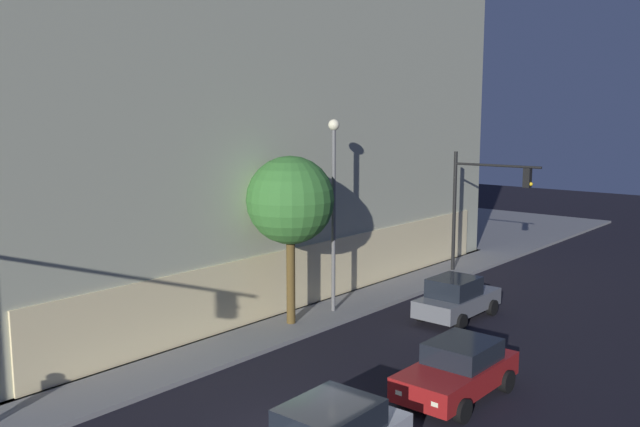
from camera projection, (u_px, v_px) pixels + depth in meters
name	position (u px, v px, depth m)	size (l,w,h in m)	color
modern_building	(146.00, 66.00, 34.15)	(29.07, 23.48, 20.97)	#4C4C51
traffic_light_far_corner	(481.00, 195.00, 32.58)	(0.33, 4.46, 6.00)	black
street_lamp_sidewalk	(334.00, 192.00, 26.17)	(0.44, 0.44, 7.63)	#616161
sidewalk_tree	(290.00, 201.00, 24.60)	(3.27, 3.27, 6.32)	brown
car_red	(458.00, 370.00, 18.88)	(4.19, 2.08, 1.58)	maroon
car_grey	(457.00, 298.00, 26.18)	(4.09, 1.98, 1.69)	slate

